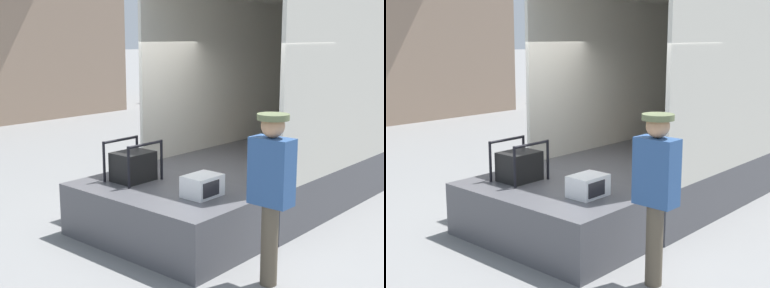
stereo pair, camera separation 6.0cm
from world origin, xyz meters
TOP-DOWN VIEW (x-y plane):
  - ground_plane at (0.00, 0.00)m, footprint 160.00×160.00m
  - box_truck at (4.14, 0.00)m, footprint 6.79×2.48m
  - tailgate_deck at (-0.76, 0.00)m, footprint 1.52×2.35m
  - microwave at (-0.71, -0.59)m, footprint 0.45×0.35m
  - portable_generator at (-0.75, 0.56)m, footprint 0.62×0.51m
  - worker_person at (-0.93, -1.69)m, footprint 0.33×0.44m

SIDE VIEW (x-z plane):
  - ground_plane at x=0.00m, z-range 0.00..0.00m
  - tailgate_deck at x=-0.76m, z-range 0.00..0.69m
  - microwave at x=-0.71m, z-range 0.69..0.96m
  - portable_generator at x=-0.75m, z-range 0.63..1.17m
  - box_truck at x=4.14m, z-range -0.61..2.62m
  - worker_person at x=-0.93m, z-range 0.22..2.04m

